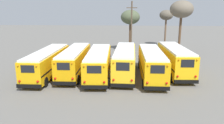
# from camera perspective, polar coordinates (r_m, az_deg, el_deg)

# --- Properties ---
(ground_plane) EXTENTS (160.00, 160.00, 0.00)m
(ground_plane) POSITION_cam_1_polar(r_m,az_deg,el_deg) (27.07, 0.07, -3.07)
(ground_plane) COLOR #66635E
(school_bus_0) EXTENTS (2.53, 10.94, 3.01)m
(school_bus_0) POSITION_cam_1_polar(r_m,az_deg,el_deg) (27.19, -16.44, 0.04)
(school_bus_0) COLOR #EAAA0F
(school_bus_0) RESTS_ON ground
(school_bus_1) EXTENTS (2.62, 10.70, 3.06)m
(school_bus_1) POSITION_cam_1_polar(r_m,az_deg,el_deg) (27.13, -9.71, 0.44)
(school_bus_1) COLOR #E5A00C
(school_bus_1) RESTS_ON ground
(school_bus_2) EXTENTS (2.99, 10.79, 3.04)m
(school_bus_2) POSITION_cam_1_polar(r_m,az_deg,el_deg) (25.75, -3.49, -0.11)
(school_bus_2) COLOR #EAAA0F
(school_bus_2) RESTS_ON ground
(school_bus_3) EXTENTS (2.78, 10.64, 3.24)m
(school_bus_3) POSITION_cam_1_polar(r_m,az_deg,el_deg) (26.16, 3.37, 0.30)
(school_bus_3) COLOR yellow
(school_bus_3) RESTS_ON ground
(school_bus_4) EXTENTS (2.55, 10.33, 3.18)m
(school_bus_4) POSITION_cam_1_polar(r_m,az_deg,el_deg) (25.60, 10.25, -0.26)
(school_bus_4) COLOR #EAAA0F
(school_bus_4) RESTS_ON ground
(school_bus_5) EXTENTS (2.89, 10.01, 3.27)m
(school_bus_5) POSITION_cam_1_polar(r_m,az_deg,el_deg) (27.97, 16.07, 0.71)
(school_bus_5) COLOR yellow
(school_bus_5) RESTS_ON ground
(utility_pole) EXTENTS (1.80, 0.25, 9.07)m
(utility_pole) POSITION_cam_1_polar(r_m,az_deg,el_deg) (37.70, 5.10, 8.99)
(utility_pole) COLOR brown
(utility_pole) RESTS_ON ground
(bare_tree_0) EXTENTS (3.99, 3.99, 9.25)m
(bare_tree_0) POSITION_cam_1_polar(r_m,az_deg,el_deg) (40.58, 17.72, 12.86)
(bare_tree_0) COLOR brown
(bare_tree_0) RESTS_ON ground
(bare_tree_1) EXTENTS (3.51, 3.51, 7.64)m
(bare_tree_1) POSITION_cam_1_polar(r_m,az_deg,el_deg) (41.14, 4.80, 11.50)
(bare_tree_1) COLOR brown
(bare_tree_1) RESTS_ON ground
(bare_tree_2) EXTENTS (2.80, 2.80, 7.61)m
(bare_tree_2) POSITION_cam_1_polar(r_m,az_deg,el_deg) (47.76, 14.00, 11.63)
(bare_tree_2) COLOR brown
(bare_tree_2) RESTS_ON ground
(fence_line) EXTENTS (23.42, 0.06, 1.42)m
(fence_line) POSITION_cam_1_polar(r_m,az_deg,el_deg) (34.20, 0.85, 2.22)
(fence_line) COLOR #939399
(fence_line) RESTS_ON ground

